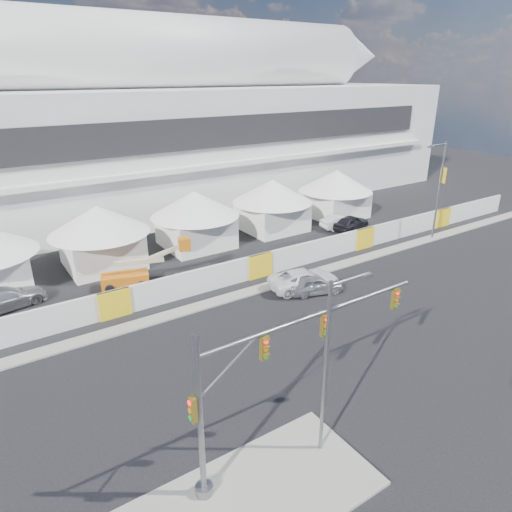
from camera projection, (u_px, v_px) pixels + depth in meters
ground at (320, 401)px, 23.45m from camera, size 160.00×160.00×0.00m
median_island at (255, 498)px, 18.03m from camera, size 10.00×5.00×0.15m
far_curb at (393, 249)px, 43.34m from camera, size 80.00×1.20×0.12m
stadium at (156, 127)px, 56.44m from camera, size 80.00×24.80×21.98m
tent_row at (150, 222)px, 41.07m from camera, size 53.40×8.40×5.40m
hoarding_fence at (259, 265)px, 37.36m from camera, size 70.00×0.25×2.00m
scaffold_tower at (392, 138)px, 72.61m from camera, size 4.40×4.40×12.00m
sedan_silver at (315, 284)px, 34.67m from camera, size 2.93×4.64×1.47m
pickup_curb at (304, 279)px, 35.37m from camera, size 3.68×5.98×1.54m
lot_car_a at (341, 222)px, 49.21m from camera, size 2.17×4.65×1.47m
lot_car_b at (351, 222)px, 48.74m from camera, size 2.74×4.92×1.58m
lot_car_c at (6, 298)px, 32.37m from camera, size 3.33×5.78×1.58m
traffic_mast at (255, 386)px, 17.83m from camera, size 11.33×0.71×7.33m
streetlight_median at (330, 357)px, 18.70m from camera, size 2.27×0.23×8.22m
streetlight_curb at (439, 184)px, 44.14m from camera, size 2.87×0.65×9.68m
boom_lift at (133, 273)px, 35.97m from camera, size 7.30×2.58×3.59m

